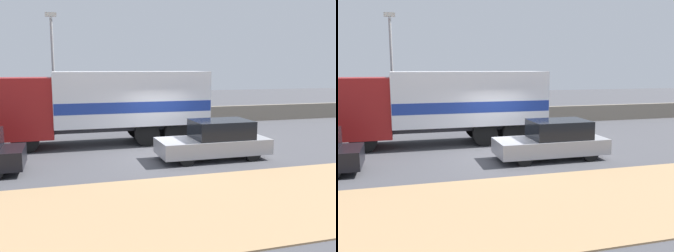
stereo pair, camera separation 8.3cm
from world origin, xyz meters
TOP-DOWN VIEW (x-y plane):
  - ground_plane at (0.00, 0.00)m, footprint 80.00×80.00m
  - dirt_shoulder_foreground at (0.00, -5.32)m, footprint 60.00×4.94m
  - stone_wall_backdrop at (0.00, 7.83)m, footprint 60.00×0.35m
  - street_lamp at (-4.25, 6.85)m, footprint 0.56×0.28m
  - box_truck at (-1.82, 2.98)m, footprint 8.92×2.48m
  - car_hatchback at (1.50, -0.90)m, footprint 4.10×1.71m

SIDE VIEW (x-z plane):
  - ground_plane at x=0.00m, z-range 0.00..0.00m
  - dirt_shoulder_foreground at x=0.00m, z-range 0.00..0.04m
  - stone_wall_backdrop at x=0.00m, z-range 0.00..1.00m
  - car_hatchback at x=1.50m, z-range -0.02..1.43m
  - box_truck at x=-1.82m, z-range 0.25..3.46m
  - street_lamp at x=-4.25m, z-range 0.54..6.66m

